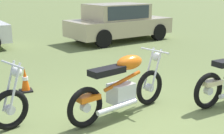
{
  "coord_description": "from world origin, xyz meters",
  "views": [
    {
      "loc": [
        -2.08,
        -3.89,
        2.08
      ],
      "look_at": [
        0.33,
        1.48,
        0.52
      ],
      "focal_mm": 49.07,
      "sensor_mm": 36.0,
      "label": 1
    }
  ],
  "objects": [
    {
      "name": "ground_plane",
      "position": [
        0.0,
        0.0,
        0.0
      ],
      "size": [
        120.0,
        120.0,
        0.0
      ],
      "primitive_type": "plane",
      "color": "olive"
    },
    {
      "name": "motorcycle_orange",
      "position": [
        0.01,
        0.38,
        0.49
      ],
      "size": [
        1.99,
        0.9,
        1.02
      ],
      "rotation": [
        0.0,
        0.0,
        0.29
      ],
      "color": "black",
      "rests_on": "ground"
    },
    {
      "name": "car_beige",
      "position": [
        2.99,
        6.84,
        0.8
      ],
      "size": [
        4.31,
        2.5,
        1.43
      ],
      "rotation": [
        0.0,
        0.0,
        0.2
      ],
      "color": "#BCAD8C",
      "rests_on": "ground"
    },
    {
      "name": "traffic_cone",
      "position": [
        -1.27,
        2.22,
        0.23
      ],
      "size": [
        0.25,
        0.25,
        0.5
      ],
      "color": "#EA590F",
      "rests_on": "ground"
    }
  ]
}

